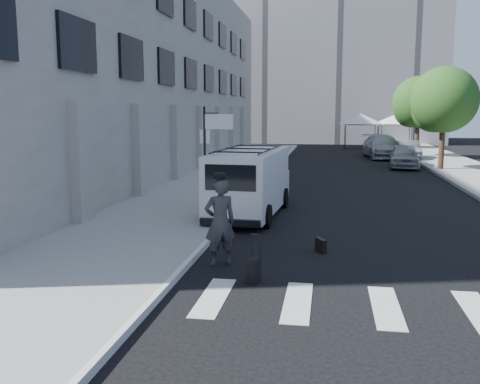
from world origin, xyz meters
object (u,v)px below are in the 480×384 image
(businessman, at_px, (220,222))
(parked_car_b, at_px, (408,150))
(parked_car_c, at_px, (382,147))
(briefcase, at_px, (321,245))
(cargo_van, at_px, (250,182))
(suitcase, at_px, (253,270))
(parked_car_a, at_px, (404,156))

(businessman, xyz_separation_m, parked_car_b, (8.05, 27.94, -0.32))
(parked_car_c, bearing_deg, briefcase, -104.89)
(briefcase, xyz_separation_m, cargo_van, (-2.45, 4.51, 0.97))
(suitcase, relative_size, parked_car_a, 0.23)
(parked_car_a, bearing_deg, cargo_van, -108.40)
(suitcase, xyz_separation_m, parked_car_a, (6.12, 23.50, 0.47))
(parked_car_b, xyz_separation_m, parked_car_c, (-1.68, 1.21, 0.16))
(businessman, height_order, parked_car_a, businessman)
(parked_car_a, distance_m, parked_car_b, 5.67)
(cargo_van, xyz_separation_m, parked_car_a, (7.22, 16.31, -0.41))
(briefcase, relative_size, parked_car_a, 0.10)
(businessman, height_order, briefcase, businessman)
(briefcase, height_order, parked_car_c, parked_car_c)
(businessman, relative_size, suitcase, 2.02)
(businessman, bearing_deg, parked_car_c, -131.14)
(briefcase, xyz_separation_m, suitcase, (-1.35, -2.68, 0.10))
(parked_car_b, bearing_deg, businessman, -104.48)
(suitcase, distance_m, parked_car_b, 29.94)
(briefcase, distance_m, suitcase, 3.00)
(cargo_van, bearing_deg, suitcase, -77.39)
(cargo_van, bearing_deg, parked_car_a, 69.99)
(businessman, height_order, parked_car_b, businessman)
(businessman, distance_m, cargo_van, 6.05)
(suitcase, xyz_separation_m, cargo_van, (-1.10, 7.18, 0.87))
(parked_car_b, bearing_deg, suitcase, -102.17)
(briefcase, xyz_separation_m, parked_car_a, (4.77, 20.82, 0.56))
(businessman, xyz_separation_m, parked_car_a, (7.05, 22.36, -0.28))
(suitcase, bearing_deg, parked_car_b, 88.65)
(briefcase, height_order, suitcase, suitcase)
(briefcase, bearing_deg, businessman, -172.53)
(parked_car_b, bearing_deg, parked_car_a, -98.63)
(cargo_van, xyz_separation_m, parked_car_c, (6.55, 23.10, -0.29))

